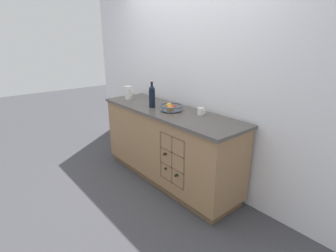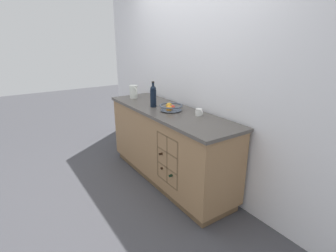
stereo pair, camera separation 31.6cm
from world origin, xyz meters
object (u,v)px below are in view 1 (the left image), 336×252
(fruit_bowl, at_px, (171,107))
(ceramic_mug, at_px, (201,111))
(standing_wine_bottle, at_px, (152,96))
(white_pitcher, at_px, (128,92))

(fruit_bowl, distance_m, ceramic_mug, 0.37)
(ceramic_mug, relative_size, standing_wine_bottle, 0.34)
(standing_wine_bottle, bearing_deg, ceramic_mug, 19.32)
(standing_wine_bottle, bearing_deg, fruit_bowl, 15.36)
(ceramic_mug, height_order, standing_wine_bottle, standing_wine_bottle)
(white_pitcher, distance_m, ceramic_mug, 1.21)
(white_pitcher, bearing_deg, standing_wine_bottle, -2.09)
(ceramic_mug, distance_m, standing_wine_bottle, 0.66)
(white_pitcher, xyz_separation_m, ceramic_mug, (1.19, 0.19, -0.05))
(ceramic_mug, bearing_deg, standing_wine_bottle, -160.68)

